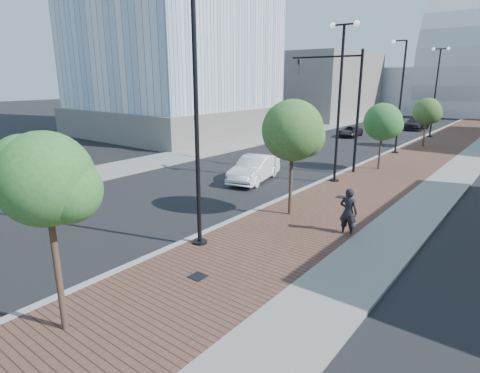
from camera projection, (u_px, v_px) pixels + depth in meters
The scene contains 21 objects.
sidewalk at pixel (447, 147), 36.29m from camera, with size 7.00×140.00×0.12m, color #4C2D23.
curb at pixel (408, 144), 38.36m from camera, with size 0.30×140.00×0.14m, color gray.
west_sidewalk at pixel (292, 133), 46.04m from camera, with size 4.00×140.00×0.12m, color slate.
white_sedan at pixel (254, 169), 24.49m from camera, with size 1.67×4.78×1.58m, color silver.
dark_car_mid at pixel (350, 131), 43.35m from camera, with size 1.87×4.06×1.13m, color black.
dark_car_far at pixel (417, 123), 49.40m from camera, with size 2.21×5.44×1.58m, color black.
pedestrian at pixel (348, 212), 15.92m from camera, with size 0.73×0.48×2.01m, color black.
streetlight_1 at pixel (194, 133), 14.09m from camera, with size 1.44×0.56×9.21m.
streetlight_2 at pixel (339, 103), 23.03m from camera, with size 1.72×0.56×9.28m.
streetlight_3 at pixel (399, 102), 32.36m from camera, with size 1.44×0.56×9.21m.
streetlight_4 at pixel (435, 92), 41.31m from camera, with size 1.72×0.56×9.28m.
traffic_mast at pixel (346, 98), 25.80m from camera, with size 5.09×0.20×8.00m.
tree_0 at pixel (47, 180), 8.94m from camera, with size 2.27×2.20×5.12m.
tree_1 at pixel (294, 131), 17.32m from camera, with size 2.73×2.73×5.38m.
tree_2 at pixel (384, 122), 26.63m from camera, with size 2.56×2.54×4.65m.
tree_3 at pixel (428, 112), 35.78m from camera, with size 2.49×2.46×4.54m.
tower_podium at pixel (176, 120), 46.07m from camera, with size 19.00×19.00×3.00m, color slate.
convention_center at pixel (471, 79), 72.23m from camera, with size 50.00×30.00×50.00m.
commercial_block_nw at pixel (319, 86), 64.10m from camera, with size 14.00×20.00×10.00m, color slate.
utility_cover_1 at pixel (198, 276), 12.55m from camera, with size 0.50×0.50×0.02m, color black.
utility_cover_2 at pixel (341, 197), 20.93m from camera, with size 0.50×0.50×0.02m, color black.
Camera 1 is at (10.41, -0.13, 6.24)m, focal length 29.48 mm.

